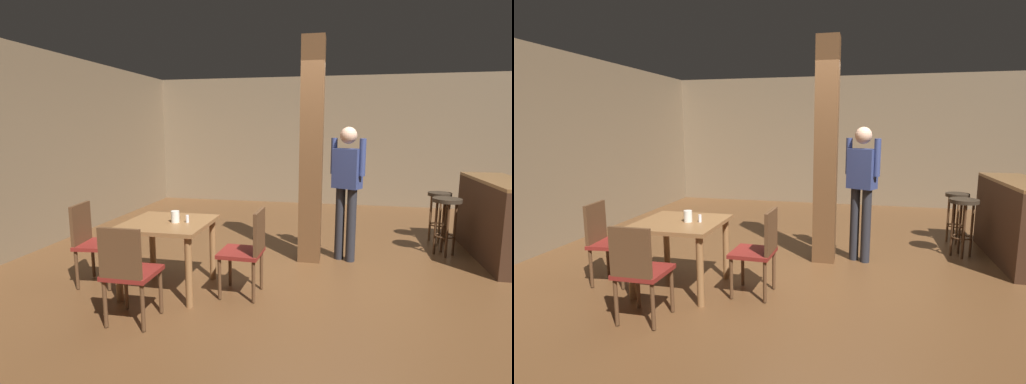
# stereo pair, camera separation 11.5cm
# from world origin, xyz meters

# --- Properties ---
(ground_plane) EXTENTS (10.80, 10.80, 0.00)m
(ground_plane) POSITION_xyz_m (0.00, 0.00, 0.00)
(ground_plane) COLOR brown
(wall_back) EXTENTS (8.00, 0.10, 2.80)m
(wall_back) POSITION_xyz_m (0.00, 4.50, 1.40)
(wall_back) COLOR #756047
(wall_back) RESTS_ON ground_plane
(wall_left) EXTENTS (0.10, 9.00, 2.80)m
(wall_left) POSITION_xyz_m (-4.00, 0.00, 1.40)
(wall_left) COLOR #756047
(wall_left) RESTS_ON ground_plane
(pillar) EXTENTS (0.28, 0.28, 2.80)m
(pillar) POSITION_xyz_m (-0.17, 0.53, 1.40)
(pillar) COLOR brown
(pillar) RESTS_ON ground_plane
(dining_table) EXTENTS (0.88, 0.88, 0.74)m
(dining_table) POSITION_xyz_m (-1.56, -0.74, 0.61)
(dining_table) COLOR brown
(dining_table) RESTS_ON ground_plane
(chair_south) EXTENTS (0.42, 0.42, 0.89)m
(chair_south) POSITION_xyz_m (-1.57, -1.55, 0.51)
(chair_south) COLOR maroon
(chair_south) RESTS_ON ground_plane
(chair_west) EXTENTS (0.47, 0.47, 0.89)m
(chair_west) POSITION_xyz_m (-2.43, -0.78, 0.51)
(chair_west) COLOR maroon
(chair_west) RESTS_ON ground_plane
(chair_east) EXTENTS (0.43, 0.43, 0.89)m
(chair_east) POSITION_xyz_m (-0.70, -0.73, 0.51)
(chair_east) COLOR maroon
(chair_east) RESTS_ON ground_plane
(napkin_cup) EXTENTS (0.09, 0.09, 0.12)m
(napkin_cup) POSITION_xyz_m (-1.47, -0.75, 0.80)
(napkin_cup) COLOR silver
(napkin_cup) RESTS_ON dining_table
(salt_shaker) EXTENTS (0.03, 0.03, 0.08)m
(salt_shaker) POSITION_xyz_m (-1.34, -0.73, 0.78)
(salt_shaker) COLOR silver
(salt_shaker) RESTS_ON dining_table
(standing_person) EXTENTS (0.45, 0.33, 1.72)m
(standing_person) POSITION_xyz_m (0.28, 0.61, 1.00)
(standing_person) COLOR navy
(standing_person) RESTS_ON ground_plane
(bar_counter) EXTENTS (0.56, 1.76, 1.05)m
(bar_counter) POSITION_xyz_m (2.15, 1.07, 0.54)
(bar_counter) COLOR brown
(bar_counter) RESTS_ON ground_plane
(bar_stool_near) EXTENTS (0.37, 0.37, 0.78)m
(bar_stool_near) POSITION_xyz_m (1.60, 1.10, 0.59)
(bar_stool_near) COLOR #2D2319
(bar_stool_near) RESTS_ON ground_plane
(bar_stool_mid) EXTENTS (0.33, 0.33, 0.75)m
(bar_stool_mid) POSITION_xyz_m (1.67, 1.80, 0.55)
(bar_stool_mid) COLOR #2D2319
(bar_stool_mid) RESTS_ON ground_plane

